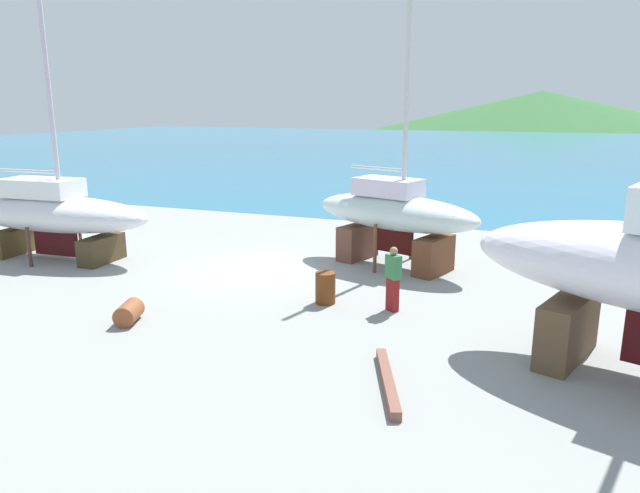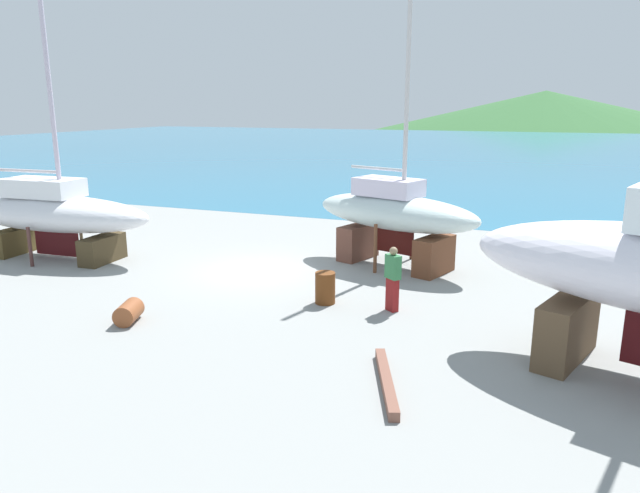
% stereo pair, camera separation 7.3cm
% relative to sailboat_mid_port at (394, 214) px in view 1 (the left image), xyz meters
% --- Properties ---
extents(ground_plane, '(50.30, 50.30, 0.00)m').
position_rel_sailboat_mid_port_xyz_m(ground_plane, '(-4.18, -5.49, -1.80)').
color(ground_plane, gray).
extents(sea_water, '(163.33, 99.93, 0.01)m').
position_rel_sailboat_mid_port_xyz_m(sea_water, '(-4.18, 57.05, -1.80)').
color(sea_water, teal).
rests_on(sea_water, ground).
extents(headland_hill, '(165.17, 165.17, 19.06)m').
position_rel_sailboat_mid_port_xyz_m(headland_hill, '(3.17, 181.49, -1.80)').
color(headland_hill, '#305F31').
rests_on(headland_hill, ground).
extents(sailboat_mid_port, '(6.53, 3.97, 10.07)m').
position_rel_sailboat_mid_port_xyz_m(sailboat_mid_port, '(0.00, 0.00, 0.00)').
color(sailboat_mid_port, brown).
rests_on(sailboat_mid_port, ground).
extents(sailboat_large_starboard, '(7.93, 2.67, 13.59)m').
position_rel_sailboat_mid_port_xyz_m(sailboat_large_starboard, '(-11.72, -3.33, -0.11)').
color(sailboat_large_starboard, '#433620').
rests_on(sailboat_large_starboard, ground).
extents(worker, '(0.49, 0.46, 1.78)m').
position_rel_sailboat_mid_port_xyz_m(worker, '(1.08, -4.48, -0.87)').
color(worker, maroon).
rests_on(worker, ground).
extents(barrel_tipped_right, '(0.71, 0.71, 0.89)m').
position_rel_sailboat_mid_port_xyz_m(barrel_tipped_right, '(-0.83, -4.54, -1.35)').
color(barrel_tipped_right, '#613113').
rests_on(barrel_tipped_right, ground).
extents(barrel_by_slipway, '(0.78, 0.98, 0.54)m').
position_rel_sailboat_mid_port_xyz_m(barrel_by_slipway, '(-5.01, -7.75, -1.53)').
color(barrel_by_slipway, brown).
rests_on(barrel_by_slipway, ground).
extents(barrel_tipped_left, '(0.86, 0.86, 0.75)m').
position_rel_sailboat_mid_port_xyz_m(barrel_tipped_left, '(-20.24, 1.85, -1.43)').
color(barrel_tipped_left, '#324863').
rests_on(barrel_tipped_left, ground).
extents(barrel_ochre, '(0.62, 0.78, 0.59)m').
position_rel_sailboat_mid_port_xyz_m(barrel_ochre, '(7.23, 1.23, -1.51)').
color(barrel_ochre, brown).
rests_on(barrel_ochre, ground).
extents(timber_plank_far, '(1.16, 2.66, 0.20)m').
position_rel_sailboat_mid_port_xyz_m(timber_plank_far, '(2.06, -8.79, -1.70)').
color(timber_plank_far, brown).
rests_on(timber_plank_far, ground).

